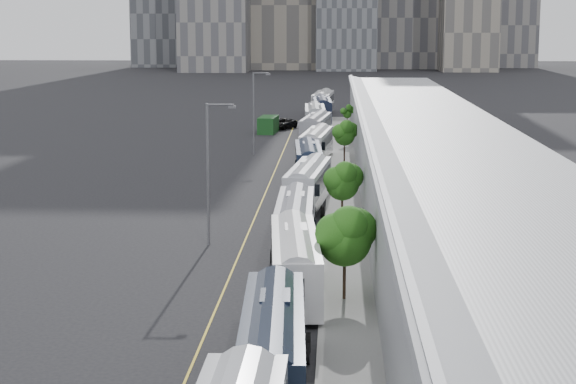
# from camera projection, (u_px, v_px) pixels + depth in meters

# --- Properties ---
(sidewalk) EXTENTS (10.00, 170.00, 0.12)m
(sidewalk) POSITION_uv_depth(u_px,v_px,m) (390.00, 222.00, 73.39)
(sidewalk) COLOR gray
(sidewalk) RESTS_ON ground
(lane_line) EXTENTS (0.12, 160.00, 0.02)m
(lane_line) POSITION_uv_depth(u_px,v_px,m) (253.00, 221.00, 73.92)
(lane_line) COLOR gold
(lane_line) RESTS_ON ground
(depot) EXTENTS (12.45, 160.40, 7.20)m
(depot) POSITION_uv_depth(u_px,v_px,m) (444.00, 178.00, 72.61)
(depot) COLOR gray
(depot) RESTS_ON ground
(bus_1) EXTENTS (3.12, 12.76, 3.70)m
(bus_1) POSITION_uv_depth(u_px,v_px,m) (273.00, 355.00, 39.35)
(bus_1) COLOR black
(bus_1) RESTS_ON ground
(bus_2) EXTENTS (3.43, 12.73, 3.68)m
(bus_2) POSITION_uv_depth(u_px,v_px,m) (295.00, 269.00, 53.28)
(bus_2) COLOR silver
(bus_2) RESTS_ON ground
(bus_3) EXTENTS (2.72, 12.11, 3.53)m
(bus_3) POSITION_uv_depth(u_px,v_px,m) (295.00, 227.00, 64.80)
(bus_3) COLOR gray
(bus_3) RESTS_ON ground
(bus_4) EXTENTS (3.72, 12.79, 3.68)m
(bus_4) POSITION_uv_depth(u_px,v_px,m) (308.00, 188.00, 79.68)
(bus_4) COLOR #B9BCC4
(bus_4) RESTS_ON ground
(bus_5) EXTENTS (3.11, 12.24, 3.55)m
(bus_5) POSITION_uv_depth(u_px,v_px,m) (308.00, 165.00, 93.55)
(bus_5) COLOR #161F32
(bus_5) RESTS_ON ground
(bus_6) EXTENTS (3.63, 12.47, 3.59)m
(bus_6) POSITION_uv_depth(u_px,v_px,m) (316.00, 147.00, 106.83)
(bus_6) COLOR silver
(bus_6) RESTS_ON ground
(bus_7) EXTENTS (3.91, 13.22, 3.81)m
(bus_7) POSITION_uv_depth(u_px,v_px,m) (316.00, 131.00, 122.30)
(bus_7) COLOR gray
(bus_7) RESTS_ON ground
(bus_8) EXTENTS (3.25, 13.78, 4.00)m
(bus_8) POSITION_uv_depth(u_px,v_px,m) (315.00, 122.00, 133.76)
(bus_8) COLOR #95989E
(bus_8) RESTS_ON ground
(bus_9) EXTENTS (3.22, 13.29, 3.86)m
(bus_9) POSITION_uv_depth(u_px,v_px,m) (322.00, 112.00, 149.93)
(bus_9) COLOR black
(bus_9) RESTS_ON ground
(bus_10) EXTENTS (3.69, 13.97, 4.04)m
(bus_10) POSITION_uv_depth(u_px,v_px,m) (323.00, 105.00, 162.26)
(bus_10) COLOR silver
(bus_10) RESTS_ON ground
(tree_1) EXTENTS (2.96, 2.96, 5.37)m
(tree_1) POSITION_uv_depth(u_px,v_px,m) (345.00, 231.00, 51.98)
(tree_1) COLOR black
(tree_1) RESTS_ON ground
(tree_2) EXTENTS (2.61, 2.61, 4.57)m
(tree_2) POSITION_uv_depth(u_px,v_px,m) (342.00, 179.00, 73.79)
(tree_2) COLOR black
(tree_2) RESTS_ON ground
(tree_3) EXTENTS (2.20, 2.20, 4.92)m
(tree_3) POSITION_uv_depth(u_px,v_px,m) (345.00, 132.00, 101.08)
(tree_3) COLOR black
(tree_3) RESTS_ON ground
(tree_4) EXTENTS (1.14, 1.14, 4.40)m
(tree_4) POSITION_uv_depth(u_px,v_px,m) (347.00, 114.00, 123.59)
(tree_4) COLOR black
(tree_4) RESTS_ON ground
(street_lamp_near) EXTENTS (2.04, 0.22, 9.73)m
(street_lamp_near) POSITION_uv_depth(u_px,v_px,m) (210.00, 165.00, 65.11)
(street_lamp_near) COLOR #59595E
(street_lamp_near) RESTS_ON ground
(street_lamp_far) EXTENTS (2.04, 0.22, 9.57)m
(street_lamp_far) POSITION_uv_depth(u_px,v_px,m) (255.00, 108.00, 111.38)
(street_lamp_far) COLOR #59595E
(street_lamp_far) RESTS_ON ground
(shipping_container) EXTENTS (2.71, 6.03, 2.29)m
(shipping_container) POSITION_uv_depth(u_px,v_px,m) (268.00, 125.00, 134.80)
(shipping_container) COLOR #123B15
(shipping_container) RESTS_ON ground
(suv) EXTENTS (4.57, 6.16, 1.55)m
(suv) POSITION_uv_depth(u_px,v_px,m) (282.00, 124.00, 139.97)
(suv) COLOR black
(suv) RESTS_ON ground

